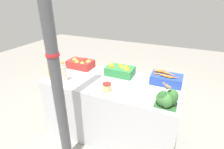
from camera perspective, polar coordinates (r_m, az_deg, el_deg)
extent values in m
plane|color=gray|center=(2.73, 0.00, -17.83)|extent=(10.00, 10.00, 0.00)
cube|color=silver|center=(2.47, 0.00, -10.82)|extent=(1.73, 0.79, 0.82)
cylinder|color=#4C4C51|center=(1.70, -18.65, 4.87)|extent=(0.11, 0.11, 2.61)
cylinder|color=red|center=(1.69, -18.85, 6.22)|extent=(0.13, 0.13, 0.03)
cube|color=red|center=(2.69, -10.23, 3.38)|extent=(0.38, 0.24, 0.11)
sphere|color=red|center=(2.59, -9.57, 3.75)|extent=(0.06, 0.06, 0.06)
sphere|color=#9EBC42|center=(2.57, -9.67, 3.53)|extent=(0.06, 0.06, 0.06)
sphere|color=red|center=(2.68, -9.94, 4.32)|extent=(0.08, 0.08, 0.08)
sphere|color=#9EBC42|center=(2.61, -7.77, 3.95)|extent=(0.08, 0.08, 0.08)
sphere|color=#9EBC42|center=(2.73, -12.08, 4.53)|extent=(0.08, 0.08, 0.08)
sphere|color=red|center=(2.69, -8.65, 4.68)|extent=(0.08, 0.08, 0.08)
sphere|color=#9EBC42|center=(2.62, -11.40, 3.93)|extent=(0.07, 0.07, 0.07)
sphere|color=red|center=(2.67, -9.67, 4.54)|extent=(0.07, 0.07, 0.07)
cube|color=#2D8442|center=(2.41, 2.60, 1.12)|extent=(0.38, 0.24, 0.11)
sphere|color=orange|center=(2.37, 4.52, 1.80)|extent=(0.08, 0.08, 0.08)
sphere|color=orange|center=(2.39, 3.45, 2.14)|extent=(0.08, 0.08, 0.08)
sphere|color=orange|center=(2.39, 4.64, 2.07)|extent=(0.08, 0.08, 0.08)
sphere|color=orange|center=(2.43, 2.85, 2.76)|extent=(0.07, 0.07, 0.07)
sphere|color=orange|center=(2.41, 0.20, 2.33)|extent=(0.07, 0.07, 0.07)
sphere|color=orange|center=(2.48, -0.11, 3.02)|extent=(0.08, 0.08, 0.08)
sphere|color=orange|center=(2.39, -0.19, 2.36)|extent=(0.07, 0.07, 0.07)
sphere|color=orange|center=(2.33, 4.98, 1.34)|extent=(0.09, 0.09, 0.09)
cube|color=#2847B7|center=(2.28, 17.32, -1.53)|extent=(0.38, 0.24, 0.11)
cone|color=orange|center=(2.28, 15.69, 0.95)|extent=(0.15, 0.03, 0.03)
cone|color=orange|center=(2.20, 17.40, -0.28)|extent=(0.15, 0.05, 0.02)
cone|color=orange|center=(2.24, 15.31, 0.13)|extent=(0.13, 0.05, 0.03)
cone|color=orange|center=(2.19, 18.52, -0.74)|extent=(0.15, 0.03, 0.03)
cone|color=orange|center=(2.26, 18.58, 0.15)|extent=(0.16, 0.07, 0.03)
cone|color=orange|center=(2.29, 16.98, 0.37)|extent=(0.13, 0.05, 0.03)
cone|color=orange|center=(2.20, 19.72, -0.93)|extent=(0.14, 0.06, 0.03)
cone|color=orange|center=(2.33, 15.96, 1.27)|extent=(0.17, 0.07, 0.03)
cube|color=#2D602D|center=(1.88, 17.10, -9.37)|extent=(0.22, 0.18, 0.01)
ellipsoid|color=#387033|center=(1.83, 19.00, -6.85)|extent=(0.12, 0.12, 0.16)
cylinder|color=#B2C693|center=(1.88, 18.61, -9.21)|extent=(0.03, 0.03, 0.02)
ellipsoid|color=#2D602D|center=(1.80, 16.10, -7.54)|extent=(0.11, 0.11, 0.17)
cylinder|color=#B2C693|center=(1.84, 15.83, -9.46)|extent=(0.03, 0.03, 0.02)
ellipsoid|color=#427F3D|center=(1.82, 16.48, -7.43)|extent=(0.15, 0.15, 0.14)
cylinder|color=#B2C693|center=(1.85, 16.21, -9.27)|extent=(0.03, 0.03, 0.02)
ellipsoid|color=#427F3D|center=(1.80, 17.35, -8.12)|extent=(0.12, 0.12, 0.14)
cylinder|color=#B2C693|center=(1.84, 17.10, -9.77)|extent=(0.03, 0.03, 0.02)
cylinder|color=gold|center=(2.45, -19.46, 1.21)|extent=(0.06, 0.06, 0.21)
cone|color=gold|center=(2.40, -19.85, 3.74)|extent=(0.06, 0.06, 0.03)
cylinder|color=gold|center=(2.39, -19.99, 4.64)|extent=(0.03, 0.03, 0.05)
cylinder|color=#2D2D33|center=(2.38, -20.11, 5.40)|extent=(0.03, 0.03, 0.01)
cylinder|color=gold|center=(2.38, -17.38, 0.49)|extent=(0.07, 0.07, 0.18)
cone|color=gold|center=(2.34, -17.71, 2.79)|extent=(0.07, 0.07, 0.03)
cylinder|color=gold|center=(2.32, -17.83, 3.67)|extent=(0.03, 0.03, 0.05)
cylinder|color=silver|center=(2.31, -17.93, 4.42)|extent=(0.03, 0.03, 0.01)
cylinder|color=beige|center=(2.31, -15.45, 0.21)|extent=(0.08, 0.08, 0.19)
cone|color=beige|center=(2.27, -15.75, 2.66)|extent=(0.08, 0.08, 0.02)
cylinder|color=beige|center=(2.26, -15.84, 3.35)|extent=(0.04, 0.04, 0.04)
cylinder|color=gold|center=(2.25, -15.92, 3.98)|extent=(0.04, 0.04, 0.01)
cylinder|color=#D1CC75|center=(2.01, -1.69, -4.38)|extent=(0.10, 0.10, 0.09)
cylinder|color=red|center=(1.99, -1.71, -3.08)|extent=(0.10, 0.10, 0.01)
cube|color=#4C3D2D|center=(1.78, 17.49, -4.38)|extent=(0.02, 0.02, 0.01)
ellipsoid|color=#7A664C|center=(1.77, 17.59, -3.73)|extent=(0.08, 0.08, 0.04)
sphere|color=#897556|center=(1.74, 18.44, -4.01)|extent=(0.03, 0.03, 0.03)
cone|color=#4C3D28|center=(1.73, 18.67, -4.19)|extent=(0.02, 0.02, 0.01)
cube|color=#7A664C|center=(1.81, 16.62, -2.85)|extent=(0.04, 0.04, 0.01)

